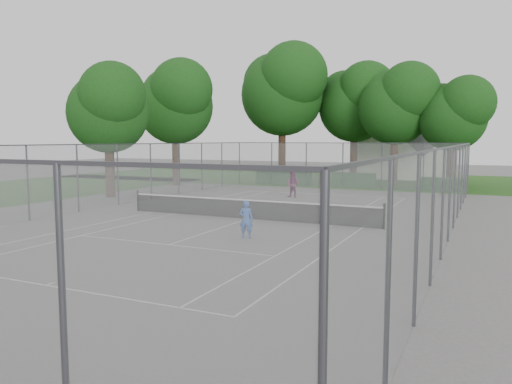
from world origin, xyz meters
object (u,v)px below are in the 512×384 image
at_px(woman_player, 293,184).
at_px(girl_player, 246,219).
at_px(tennis_net, 247,209).
at_px(house, 406,134).

bearing_deg(woman_player, girl_player, -65.26).
bearing_deg(tennis_net, house, 84.67).
bearing_deg(girl_player, house, -104.75).
relative_size(house, girl_player, 7.26).
distance_m(girl_player, woman_player, 13.71).
bearing_deg(house, woman_player, -100.91).
relative_size(girl_player, woman_player, 0.84).
height_order(girl_player, woman_player, woman_player).
distance_m(tennis_net, woman_player, 9.30).
relative_size(tennis_net, woman_player, 7.44).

